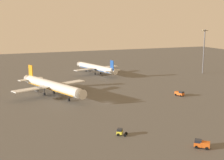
{
  "coord_description": "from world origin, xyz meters",
  "views": [
    {
      "loc": [
        -44.12,
        -116.97,
        34.33
      ],
      "look_at": [
        11.96,
        25.44,
        4.0
      ],
      "focal_mm": 49.33,
      "sensor_mm": 36.0,
      "label": 1
    }
  ],
  "objects_px": {
    "apron_light_central": "(204,49)",
    "airplane_far_stand": "(51,86)",
    "cargo_loader": "(202,144)",
    "airplane_mid_apron": "(96,68)",
    "maintenance_van": "(180,93)",
    "pushback_tug": "(120,132)"
  },
  "relations": [
    {
      "from": "apron_light_central",
      "to": "airplane_far_stand",
      "type": "bearing_deg",
      "value": -167.17
    },
    {
      "from": "cargo_loader",
      "to": "apron_light_central",
      "type": "xyz_separation_m",
      "value": [
        75.03,
        96.79,
        14.7
      ]
    },
    {
      "from": "airplane_far_stand",
      "to": "airplane_mid_apron",
      "type": "relative_size",
      "value": 1.13
    },
    {
      "from": "maintenance_van",
      "to": "cargo_loader",
      "type": "bearing_deg",
      "value": 42.4
    },
    {
      "from": "pushback_tug",
      "to": "airplane_mid_apron",
      "type": "bearing_deg",
      "value": 22.31
    },
    {
      "from": "pushback_tug",
      "to": "apron_light_central",
      "type": "height_order",
      "value": "apron_light_central"
    },
    {
      "from": "pushback_tug",
      "to": "cargo_loader",
      "type": "bearing_deg",
      "value": -97.66
    },
    {
      "from": "airplane_far_stand",
      "to": "apron_light_central",
      "type": "bearing_deg",
      "value": 171.44
    },
    {
      "from": "airplane_far_stand",
      "to": "maintenance_van",
      "type": "xyz_separation_m",
      "value": [
        54.14,
        -22.14,
        -3.35
      ]
    },
    {
      "from": "airplane_mid_apron",
      "to": "pushback_tug",
      "type": "xyz_separation_m",
      "value": [
        -26.98,
        -102.74,
        -2.87
      ]
    },
    {
      "from": "airplane_far_stand",
      "to": "maintenance_van",
      "type": "bearing_deg",
      "value": 136.37
    },
    {
      "from": "airplane_far_stand",
      "to": "cargo_loader",
      "type": "height_order",
      "value": "airplane_far_stand"
    },
    {
      "from": "cargo_loader",
      "to": "pushback_tug",
      "type": "relative_size",
      "value": 1.25
    },
    {
      "from": "airplane_mid_apron",
      "to": "apron_light_central",
      "type": "distance_m",
      "value": 69.77
    },
    {
      "from": "airplane_far_stand",
      "to": "airplane_mid_apron",
      "type": "bearing_deg",
      "value": -150.27
    },
    {
      "from": "airplane_mid_apron",
      "to": "maintenance_van",
      "type": "bearing_deg",
      "value": -92.06
    },
    {
      "from": "airplane_mid_apron",
      "to": "cargo_loader",
      "type": "xyz_separation_m",
      "value": [
        -10.12,
        -119.41,
        -2.75
      ]
    },
    {
      "from": "cargo_loader",
      "to": "pushback_tug",
      "type": "distance_m",
      "value": 23.71
    },
    {
      "from": "cargo_loader",
      "to": "pushback_tug",
      "type": "bearing_deg",
      "value": 86.28
    },
    {
      "from": "airplane_mid_apron",
      "to": "cargo_loader",
      "type": "bearing_deg",
      "value": -111.11
    },
    {
      "from": "pushback_tug",
      "to": "maintenance_van",
      "type": "bearing_deg",
      "value": -14.76
    },
    {
      "from": "cargo_loader",
      "to": "pushback_tug",
      "type": "height_order",
      "value": "cargo_loader"
    }
  ]
}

